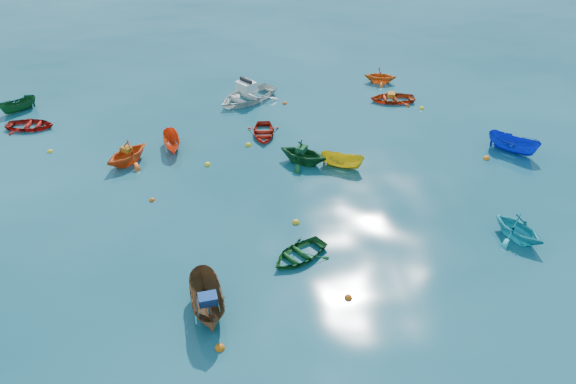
{
  "coord_description": "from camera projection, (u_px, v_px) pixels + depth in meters",
  "views": [
    {
      "loc": [
        -1.8,
        -19.38,
        16.9
      ],
      "look_at": [
        0.0,
        5.0,
        0.4
      ],
      "focal_mm": 35.0,
      "sensor_mm": 36.0,
      "label": 1
    }
  ],
  "objects": [
    {
      "name": "motorboat_white",
      "position": [
        247.0,
        100.0,
        39.86
      ],
      "size": [
        5.66,
        5.53,
        1.56
      ],
      "primitive_type": "imported",
      "rotation": [
        0.0,
        0.0,
        -0.86
      ],
      "color": "silver",
      "rests_on": "ground"
    },
    {
      "name": "dinghy_cyan_se",
      "position": [
        516.0,
        238.0,
        26.93
      ],
      "size": [
        3.38,
        3.53,
        1.44
      ],
      "primitive_type": "imported",
      "rotation": [
        0.0,
        0.0,
        0.51
      ],
      "color": "#1CA4B2",
      "rests_on": "ground"
    },
    {
      "name": "buoy_or_c",
      "position": [
        152.0,
        200.0,
        29.55
      ],
      "size": [
        0.3,
        0.3,
        0.3
      ],
      "primitive_type": "sphere",
      "color": "#D9530B",
      "rests_on": "ground"
    },
    {
      "name": "dinghy_red_far",
      "position": [
        263.0,
        135.0,
        35.56
      ],
      "size": [
        2.13,
        2.93,
        0.6
      ],
      "primitive_type": "imported",
      "rotation": [
        0.0,
        0.0,
        -0.03
      ],
      "color": "#AE1D0E",
      "rests_on": "ground"
    },
    {
      "name": "buoy_ye_c",
      "position": [
        248.0,
        146.0,
        34.44
      ],
      "size": [
        0.38,
        0.38,
        0.38
      ],
      "primitive_type": "sphere",
      "color": "yellow",
      "rests_on": "ground"
    },
    {
      "name": "buoy_or_d",
      "position": [
        486.0,
        159.0,
        33.12
      ],
      "size": [
        0.38,
        0.38,
        0.38
      ],
      "primitive_type": "sphere",
      "color": "orange",
      "rests_on": "ground"
    },
    {
      "name": "dinghy_red_ne",
      "position": [
        392.0,
        101.0,
        39.79
      ],
      "size": [
        3.22,
        2.38,
        0.65
      ],
      "primitive_type": "imported",
      "rotation": [
        0.0,
        0.0,
        -1.62
      ],
      "color": "red",
      "rests_on": "ground"
    },
    {
      "name": "buoy_or_a",
      "position": [
        220.0,
        348.0,
        21.37
      ],
      "size": [
        0.39,
        0.39,
        0.39
      ],
      "primitive_type": "sphere",
      "color": "#D25B0B",
      "rests_on": "ground"
    },
    {
      "name": "dinghy_red_nw",
      "position": [
        31.0,
        128.0,
        36.37
      ],
      "size": [
        3.2,
        2.41,
        0.63
      ],
      "primitive_type": "imported",
      "rotation": [
        0.0,
        0.0,
        1.49
      ],
      "color": "#A6140D",
      "rests_on": "ground"
    },
    {
      "name": "dinghy_orange_w",
      "position": [
        128.0,
        163.0,
        32.72
      ],
      "size": [
        3.76,
        3.82,
        1.52
      ],
      "primitive_type": "imported",
      "rotation": [
        0.0,
        0.0,
        -0.68
      ],
      "color": "#E55115",
      "rests_on": "ground"
    },
    {
      "name": "dinghy_orange_far",
      "position": [
        380.0,
        82.0,
        42.54
      ],
      "size": [
        2.8,
        2.56,
        1.26
      ],
      "primitive_type": "imported",
      "rotation": [
        0.0,
        0.0,
        1.33
      ],
      "color": "orange",
      "rests_on": "ground"
    },
    {
      "name": "buoy_or_e",
      "position": [
        285.0,
        104.0,
        39.42
      ],
      "size": [
        0.32,
        0.32,
        0.32
      ],
      "primitive_type": "sphere",
      "color": "#F15A0D",
      "rests_on": "ground"
    },
    {
      "name": "tarp_green_b",
      "position": [
        301.0,
        149.0,
        32.25
      ],
      "size": [
        0.76,
        0.81,
        0.32
      ],
      "primitive_type": "cube",
      "rotation": [
        0.0,
        0.0,
        1.04
      ],
      "color": "#104324",
      "rests_on": "dinghy_green_n"
    },
    {
      "name": "buoy_or_b",
      "position": [
        348.0,
        298.0,
        23.6
      ],
      "size": [
        0.34,
        0.34,
        0.34
      ],
      "primitive_type": "sphere",
      "color": "#EC5B0C",
      "rests_on": "ground"
    },
    {
      "name": "sampan_blue_far",
      "position": [
        511.0,
        152.0,
        33.82
      ],
      "size": [
        3.07,
        2.96,
        1.2
      ],
      "primitive_type": "imported",
      "rotation": [
        0.0,
        0.0,
        0.83
      ],
      "color": "#0F27C3",
      "rests_on": "ground"
    },
    {
      "name": "dinghy_green_n",
      "position": [
        303.0,
        163.0,
        32.73
      ],
      "size": [
        3.76,
        3.62,
        1.52
      ],
      "primitive_type": "imported",
      "rotation": [
        0.0,
        0.0,
        1.04
      ],
      "color": "#114920",
      "rests_on": "ground"
    },
    {
      "name": "sampan_orange_n",
      "position": [
        173.0,
        148.0,
        34.19
      ],
      "size": [
        1.49,
        2.74,
        1.01
      ],
      "primitive_type": "imported",
      "rotation": [
        0.0,
        0.0,
        0.2
      ],
      "color": "#EF4816",
      "rests_on": "ground"
    },
    {
      "name": "tarp_blue_a",
      "position": [
        208.0,
        299.0,
        22.34
      ],
      "size": [
        0.84,
        0.7,
        0.36
      ],
      "primitive_type": "cube",
      "rotation": [
        0.0,
        0.0,
        0.18
      ],
      "color": "navy",
      "rests_on": "sampan_brown_mid"
    },
    {
      "name": "dinghy_green_e",
      "position": [
        299.0,
        257.0,
        25.75
      ],
      "size": [
        3.55,
        3.39,
        0.6
      ],
      "primitive_type": "imported",
      "rotation": [
        0.0,
        0.0,
        -0.93
      ],
      "color": "#104719",
      "rests_on": "ground"
    },
    {
      "name": "tarp_orange_a",
      "position": [
        127.0,
        149.0,
        32.25
      ],
      "size": [
        0.71,
        0.69,
        0.28
      ],
      "primitive_type": "cube",
      "rotation": [
        0.0,
        0.0,
        -0.68
      ],
      "color": "#B96613",
      "rests_on": "dinghy_orange_w"
    },
    {
      "name": "sampan_brown_mid",
      "position": [
        209.0,
        312.0,
        22.94
      ],
      "size": [
        1.95,
        3.71,
        1.37
      ],
      "primitive_type": "imported",
      "rotation": [
        0.0,
        0.0,
        0.18
      ],
      "color": "brown",
      "rests_on": "ground"
    },
    {
      "name": "buoy_ye_e",
      "position": [
        422.0,
        109.0,
        38.74
      ],
      "size": [
        0.35,
        0.35,
        0.35
      ],
      "primitive_type": "sphere",
      "color": "yellow",
      "rests_on": "ground"
    },
    {
      "name": "tarp_orange_b",
      "position": [
        391.0,
        95.0,
        39.52
      ],
      "size": [
        0.5,
        0.64,
        0.3
      ],
      "primitive_type": "cube",
      "rotation": [
        0.0,
        0.0,
        -1.62
      ],
      "color": "orange",
      "rests_on": "dinghy_red_ne"
    },
    {
      "name": "sampan_yellow_mid",
      "position": [
        342.0,
        167.0,
        32.36
      ],
      "size": [
        2.73,
        1.91,
        0.99
      ],
      "primitive_type": "imported",
      "rotation": [
        0.0,
        0.0,
        1.16
      ],
      "color": "gold",
      "rests_on": "ground"
    },
    {
      "name": "buoy_ye_b",
      "position": [
        50.0,
        152.0,
        33.79
      ],
      "size": [
        0.32,
        0.32,
        0.32
      ],
      "primitive_type": "sphere",
      "color": "yellow",
      "rests_on": "ground"
    },
    {
      "name": "buoy_ye_a",
      "position": [
        296.0,
        223.0,
        27.93
      ],
      "size": [
        0.37,
        0.37,
        0.37
      ],
      "primitive_type": "sphere",
      "color": "gold",
      "rests_on": "ground"
    },
    {
      "name": "buoy_ye_d",
      "position": [
        208.0,
        165.0,
        32.52
      ],
      "size": [
        0.37,
        0.37,
        0.37
      ],
      "primitive_type": "sphere",
      "color": "yellow",
      "rests_on": "ground"
    },
    {
      "name": "ground",
      "position": [
        296.0,
        260.0,
        25.58
      ],
      "size": [
        160.0,
        160.0,
        0.0
      ],
      "primitive_type": "plane",
      "color": "#0A3C4A",
      "rests_on": "ground"
    },
    {
      "name": "sampan_green_far",
      "position": [
        20.0,
        111.0,
        38.44
      ],
      "size": [
        2.56,
        2.41,
        0.99
      ],
      "primitive_type": "imported",
      "rotation": [
        0.0,
        0.0,
        -0.85
      ],
      "color": "#10461F",
      "rests_on": "ground"
    }
  ]
}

